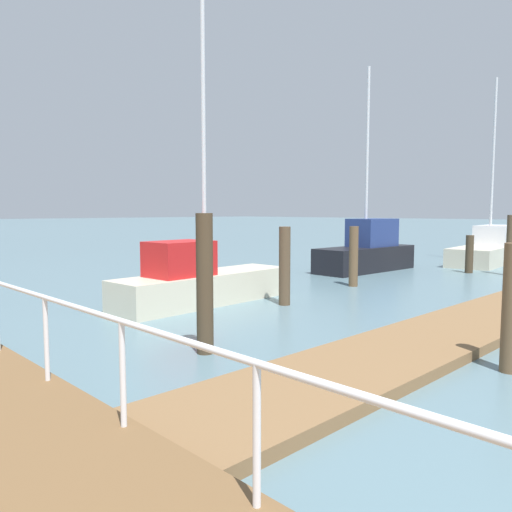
{
  "coord_description": "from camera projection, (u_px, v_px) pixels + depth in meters",
  "views": [
    {
      "loc": [
        -5.53,
        2.96,
        2.51
      ],
      "look_at": [
        0.3,
        8.92,
        1.76
      ],
      "focal_mm": 35.0,
      "sensor_mm": 36.0,
      "label": 1
    }
  ],
  "objects": [
    {
      "name": "ground_plane",
      "position": [
        11.0,
        288.0,
        16.21
      ],
      "size": [
        300.0,
        300.0,
        0.0
      ],
      "primitive_type": "plane",
      "color": "slate"
    },
    {
      "name": "floating_dock",
      "position": [
        442.0,
        335.0,
        9.73
      ],
      "size": [
        14.51,
        2.0,
        0.18
      ],
      "primitive_type": "cube",
      "color": "olive",
      "rests_on": "ground_plane"
    },
    {
      "name": "boardwalk_railing",
      "position": [
        79.0,
        326.0,
        5.49
      ],
      "size": [
        0.06,
        24.31,
        1.08
      ],
      "color": "white",
      "rests_on": "boardwalk"
    },
    {
      "name": "dock_piling_0",
      "position": [
        469.0,
        254.0,
        20.17
      ],
      "size": [
        0.31,
        0.31,
        1.53
      ],
      "primitive_type": "cylinder",
      "color": "#473826",
      "rests_on": "ground_plane"
    },
    {
      "name": "dock_piling_1",
      "position": [
        511.0,
        308.0,
        7.7
      ],
      "size": [
        0.27,
        0.27,
        2.02
      ],
      "primitive_type": "cylinder",
      "color": "brown",
      "rests_on": "ground_plane"
    },
    {
      "name": "dock_piling_2",
      "position": [
        510.0,
        245.0,
        19.35
      ],
      "size": [
        0.29,
        0.29,
        2.36
      ],
      "primitive_type": "cylinder",
      "color": "brown",
      "rests_on": "ground_plane"
    },
    {
      "name": "dock_piling_3",
      "position": [
        354.0,
        256.0,
        16.56
      ],
      "size": [
        0.3,
        0.3,
        2.0
      ],
      "primitive_type": "cylinder",
      "color": "brown",
      "rests_on": "ground_plane"
    },
    {
      "name": "dock_piling_4",
      "position": [
        285.0,
        266.0,
        13.27
      ],
      "size": [
        0.31,
        0.31,
        2.1
      ],
      "primitive_type": "cylinder",
      "color": "brown",
      "rests_on": "ground_plane"
    },
    {
      "name": "dock_piling_5",
      "position": [
        205.0,
        284.0,
        8.72
      ],
      "size": [
        0.3,
        0.3,
        2.47
      ],
      "primitive_type": "cylinder",
      "color": "#473826",
      "rests_on": "ground_plane"
    },
    {
      "name": "moored_boat_0",
      "position": [
        200.0,
        280.0,
        13.42
      ],
      "size": [
        5.42,
        1.72,
        8.29
      ],
      "color": "beige",
      "rests_on": "ground_plane"
    },
    {
      "name": "moored_boat_2",
      "position": [
        491.0,
        248.0,
        24.46
      ],
      "size": [
        7.6,
        2.71,
        8.78
      ],
      "color": "beige",
      "rests_on": "ground_plane"
    },
    {
      "name": "moored_boat_4",
      "position": [
        367.0,
        251.0,
        20.93
      ],
      "size": [
        5.11,
        1.76,
        8.34
      ],
      "color": "black",
      "rests_on": "ground_plane"
    }
  ]
}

